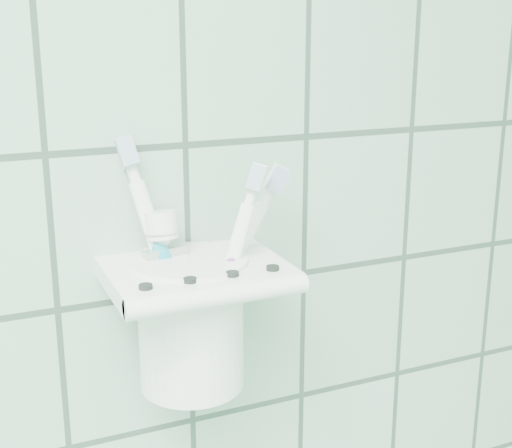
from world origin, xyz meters
The scene contains 6 objects.
holder_bracket centered at (0.66, 1.15, 1.28)m, with size 0.14×0.11×0.04m.
cup centered at (0.66, 1.16, 1.24)m, with size 0.09×0.09×0.11m.
toothbrush_pink centered at (0.66, 1.14, 1.30)m, with size 0.05×0.06×0.20m.
toothbrush_blue centered at (0.65, 1.14, 1.29)m, with size 0.06×0.02×0.18m.
toothbrush_orange centered at (0.65, 1.17, 1.29)m, with size 0.09×0.02×0.18m.
toothpaste_tube centered at (0.64, 1.16, 1.27)m, with size 0.04×0.04×0.14m.
Camera 1 is at (0.49, 0.65, 1.47)m, focal length 50.00 mm.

